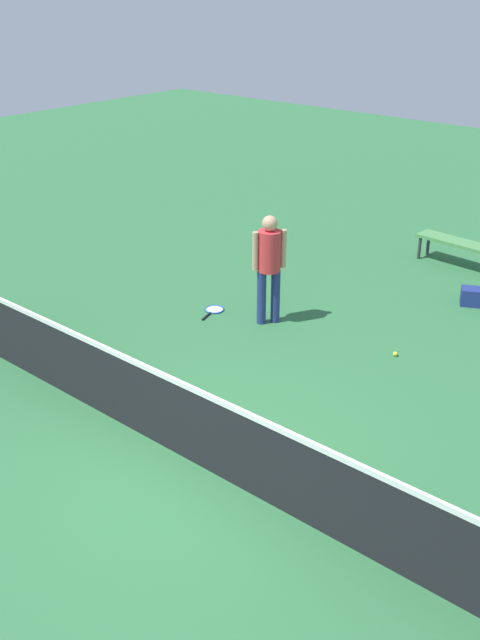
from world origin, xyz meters
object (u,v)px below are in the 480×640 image
Objects in this scene: player_near_side at (269,261)px; tennis_racket_near_player at (214,310)px; tennis_ball_near_player at (397,490)px; courtside_bench at (457,244)px; tennis_ball_by_net at (395,354)px.

player_near_side is 2.80× the size of tennis_racket_near_player.
player_near_side is 1.37m from tennis_racket_near_player.
courtside_bench reaches higher than tennis_ball_near_player.
courtside_bench is at bearing -115.32° from tennis_racket_near_player.
tennis_racket_near_player is 4.80m from courtside_bench.
player_near_side reaches higher than courtside_bench.
tennis_ball_by_net is at bearing -171.78° from player_near_side.
courtside_bench is at bearing -69.38° from tennis_ball_near_player.
tennis_racket_near_player is at bearing -25.08° from tennis_ball_near_player.
player_near_side is 4.28m from courtside_bench.
tennis_racket_near_player is at bearing 14.69° from player_near_side.
player_near_side reaches higher than tennis_ball_near_player.
tennis_racket_near_player is 9.20× the size of tennis_ball_by_net.
player_near_side reaches higher than tennis_ball_by_net.
tennis_ball_near_player is 0.04× the size of courtside_bench.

